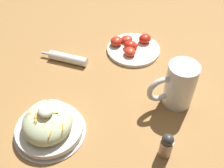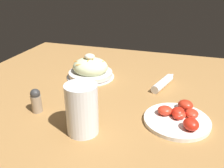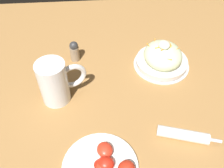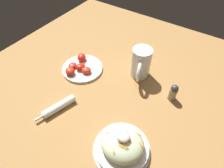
% 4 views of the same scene
% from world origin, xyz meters
% --- Properties ---
extents(ground_plane, '(1.43, 1.43, 0.00)m').
position_xyz_m(ground_plane, '(0.00, 0.00, 0.00)').
color(ground_plane, '#9E703D').
extents(salad_plate, '(0.21, 0.21, 0.11)m').
position_xyz_m(salad_plate, '(-0.18, 0.24, 0.04)').
color(salad_plate, silver).
rests_on(salad_plate, ground_plane).
extents(beer_mug, '(0.10, 0.16, 0.16)m').
position_xyz_m(beer_mug, '(-0.05, -0.15, 0.07)').
color(beer_mug, white).
rests_on(beer_mug, ground_plane).
extents(napkin_roll, '(0.08, 0.19, 0.03)m').
position_xyz_m(napkin_roll, '(0.14, 0.24, 0.02)').
color(napkin_roll, white).
rests_on(napkin_roll, ground_plane).
extents(tomato_plate, '(0.21, 0.21, 0.05)m').
position_xyz_m(tomato_plate, '(0.22, -0.01, 0.02)').
color(tomato_plate, white).
rests_on(tomato_plate, ground_plane).
extents(salt_shaker, '(0.04, 0.04, 0.09)m').
position_xyz_m(salt_shaker, '(-0.24, -0.09, 0.04)').
color(salt_shaker, gray).
rests_on(salt_shaker, ground_plane).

